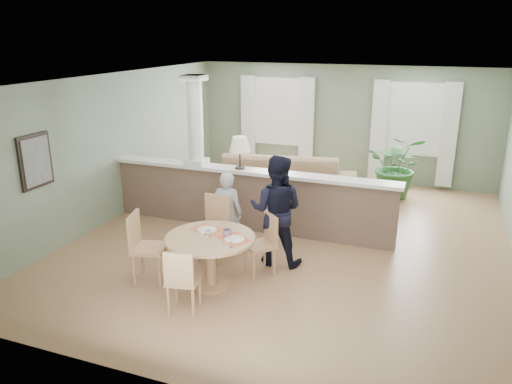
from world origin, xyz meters
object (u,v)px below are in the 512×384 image
at_px(houseplant, 398,166).
at_px(chair_near, 182,278).
at_px(dining_table, 211,247).
at_px(chair_far_man, 264,241).
at_px(chair_side, 144,244).
at_px(man_person, 276,210).
at_px(sofa, 276,184).
at_px(child_person, 227,213).
at_px(chair_far_boy, 215,224).

distance_m(houseplant, chair_near, 6.11).
height_order(dining_table, chair_near, chair_near).
distance_m(chair_far_man, chair_near, 1.55).
height_order(chair_side, man_person, man_person).
relative_size(sofa, child_person, 2.38).
xyz_separation_m(dining_table, chair_far_man, (0.53, 0.68, -0.10)).
bearing_deg(dining_table, sofa, 94.06).
distance_m(houseplant, child_person, 4.49).
xyz_separation_m(houseplant, chair_far_man, (-1.46, -4.33, -0.19)).
height_order(chair_far_boy, child_person, child_person).
bearing_deg(houseplant, chair_side, -119.85).
distance_m(chair_near, man_person, 1.94).
relative_size(houseplant, chair_side, 1.36).
distance_m(chair_near, chair_side, 1.12).
bearing_deg(houseplant, chair_far_boy, -119.77).
distance_m(dining_table, chair_far_boy, 0.97).
bearing_deg(dining_table, chair_side, -170.69).
xyz_separation_m(dining_table, child_person, (-0.25, 1.11, 0.08)).
height_order(chair_near, child_person, child_person).
bearing_deg(dining_table, man_person, 60.31).
distance_m(dining_table, chair_near, 0.77).
xyz_separation_m(child_person, man_person, (0.84, -0.07, 0.18)).
xyz_separation_m(houseplant, chair_near, (-2.03, -5.77, -0.20)).
bearing_deg(child_person, dining_table, 97.66).
distance_m(chair_far_man, man_person, 0.51).
distance_m(chair_far_man, child_person, 0.91).
bearing_deg(dining_table, chair_far_boy, 112.25).
height_order(houseplant, chair_far_boy, houseplant).
bearing_deg(chair_far_boy, man_person, 7.77).
bearing_deg(dining_table, chair_near, -93.11).
bearing_deg(sofa, chair_far_boy, -103.02).
distance_m(dining_table, chair_far_man, 0.86).
distance_m(sofa, chair_near, 4.29).
relative_size(dining_table, chair_near, 1.42).
distance_m(dining_table, man_person, 1.22).
xyz_separation_m(houseplant, man_person, (-1.39, -3.97, 0.17)).
height_order(child_person, man_person, man_person).
bearing_deg(houseplant, child_person, -119.82).
relative_size(dining_table, child_person, 0.91).
height_order(sofa, dining_table, sofa).
height_order(dining_table, chair_far_man, chair_far_man).
distance_m(chair_far_boy, chair_far_man, 0.92).
bearing_deg(chair_far_boy, houseplant, 59.42).
xyz_separation_m(chair_near, chair_side, (-0.94, 0.60, 0.07)).
bearing_deg(chair_near, chair_side, -44.32).
bearing_deg(child_person, chair_near, 91.37).
distance_m(sofa, dining_table, 3.53).
height_order(chair_far_man, man_person, man_person).
relative_size(chair_near, man_person, 0.51).
height_order(dining_table, chair_side, chair_side).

